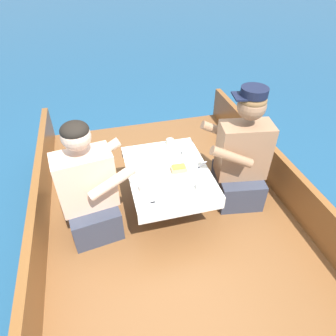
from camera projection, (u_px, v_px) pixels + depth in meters
name	position (u px, v px, depth m)	size (l,w,h in m)	color
ground_plane	(170.00, 236.00, 2.74)	(60.00, 60.00, 0.00)	navy
boat_deck	(170.00, 224.00, 2.64)	(2.08, 3.01, 0.32)	brown
gunwale_port	(39.00, 220.00, 2.23)	(0.06, 3.01, 0.35)	brown
gunwale_starboard	(281.00, 176.00, 2.63)	(0.06, 3.01, 0.35)	brown
cockpit_table	(168.00, 174.00, 2.35)	(0.62, 0.80, 0.41)	#B2B2B7
person_port	(89.00, 191.00, 2.19)	(0.56, 0.50, 0.95)	#333847
person_starboard	(241.00, 158.00, 2.43)	(0.57, 0.51, 1.02)	#333847
plate_sandwich	(179.00, 171.00, 2.31)	(0.22, 0.22, 0.01)	white
plate_bread	(151.00, 156.00, 2.46)	(0.20, 0.20, 0.01)	white
sandwich	(179.00, 169.00, 2.29)	(0.12, 0.08, 0.05)	tan
bowl_port_near	(148.00, 169.00, 2.31)	(0.13, 0.13, 0.04)	white
bowl_starboard_near	(178.00, 192.00, 2.10)	(0.13, 0.13, 0.04)	white
coffee_cup_port	(187.00, 153.00, 2.46)	(0.10, 0.07, 0.05)	white
coffee_cup_starboard	(145.00, 188.00, 2.11)	(0.11, 0.08, 0.07)	white
coffee_cup_center	(201.00, 187.00, 2.13)	(0.10, 0.07, 0.06)	white
tin_can	(170.00, 142.00, 2.59)	(0.07, 0.07, 0.05)	silver
utensil_fork_starboard	(160.00, 201.00, 2.06)	(0.17, 0.02, 0.00)	silver
utensil_knife_starboard	(200.00, 167.00, 2.36)	(0.15, 0.11, 0.00)	silver
utensil_knife_port	(200.00, 172.00, 2.31)	(0.02, 0.17, 0.00)	silver
utensil_spoon_port	(177.00, 153.00, 2.50)	(0.15, 0.10, 0.01)	silver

